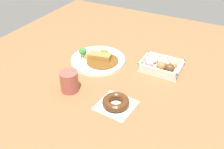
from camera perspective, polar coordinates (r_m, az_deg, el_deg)
ground_plane at (r=1.17m, az=2.52°, el=-0.39°), size 1.60×1.60×0.00m
curry_plate at (r=1.27m, az=-3.12°, el=3.34°), size 0.27×0.27×0.07m
donut_box at (r=1.23m, az=10.84°, el=2.03°), size 0.18×0.14×0.06m
chocolate_ring_donut at (r=1.00m, az=0.86°, el=-6.14°), size 0.15×0.15×0.03m
coffee_mug at (r=1.08m, az=-9.41°, el=-1.52°), size 0.07×0.07×0.09m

